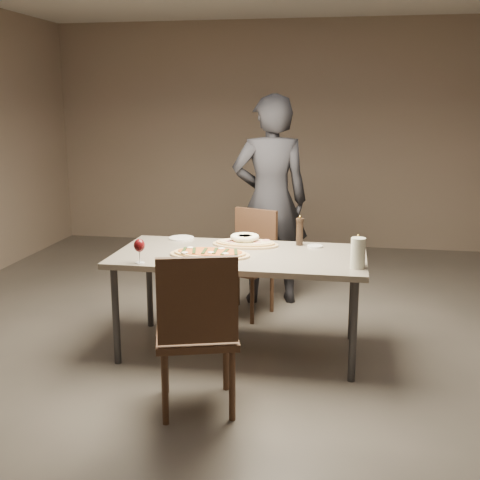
% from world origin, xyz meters
% --- Properties ---
extents(room, '(7.00, 7.00, 7.00)m').
position_xyz_m(room, '(0.00, 0.00, 1.40)').
color(room, '#5B554F').
rests_on(room, ground).
extents(dining_table, '(1.80, 0.90, 0.75)m').
position_xyz_m(dining_table, '(0.00, 0.00, 0.69)').
color(dining_table, slate).
rests_on(dining_table, ground).
extents(zucchini_pizza, '(0.58, 0.32, 0.05)m').
position_xyz_m(zucchini_pizza, '(-0.20, -0.10, 0.77)').
color(zucchini_pizza, tan).
rests_on(zucchini_pizza, dining_table).
extents(ham_pizza, '(0.51, 0.28, 0.04)m').
position_xyz_m(ham_pizza, '(-0.00, 0.25, 0.77)').
color(ham_pizza, tan).
rests_on(ham_pizza, dining_table).
extents(bread_basket, '(0.22, 0.22, 0.08)m').
position_xyz_m(bread_basket, '(-0.01, 0.27, 0.80)').
color(bread_basket, '#F0EBC2').
rests_on(bread_basket, dining_table).
extents(oil_dish, '(0.12, 0.12, 0.01)m').
position_xyz_m(oil_dish, '(0.52, 0.29, 0.76)').
color(oil_dish, white).
rests_on(oil_dish, dining_table).
extents(pepper_mill_left, '(0.06, 0.06, 0.23)m').
position_xyz_m(pepper_mill_left, '(0.40, 0.33, 0.86)').
color(pepper_mill_left, black).
rests_on(pepper_mill_left, dining_table).
extents(pepper_mill_right, '(0.05, 0.05, 0.21)m').
position_xyz_m(pepper_mill_right, '(0.83, -0.16, 0.85)').
color(pepper_mill_right, black).
rests_on(pepper_mill_right, dining_table).
extents(carafe, '(0.10, 0.10, 0.20)m').
position_xyz_m(carafe, '(0.83, -0.24, 0.85)').
color(carafe, silver).
rests_on(carafe, dining_table).
extents(wine_glass, '(0.08, 0.08, 0.17)m').
position_xyz_m(wine_glass, '(-0.62, -0.38, 0.87)').
color(wine_glass, silver).
rests_on(wine_glass, dining_table).
extents(side_plate, '(0.20, 0.20, 0.01)m').
position_xyz_m(side_plate, '(-0.54, 0.38, 0.76)').
color(side_plate, white).
rests_on(side_plate, dining_table).
extents(chair_near, '(0.59, 0.59, 1.00)m').
position_xyz_m(chair_near, '(-0.08, -0.96, 0.56)').
color(chair_near, '#3F281A').
rests_on(chair_near, ground).
extents(chair_far, '(0.55, 0.55, 0.91)m').
position_xyz_m(chair_far, '(-0.07, 0.87, 0.51)').
color(chair_far, '#3F281A').
rests_on(chair_far, ground).
extents(diner, '(0.78, 0.61, 1.89)m').
position_xyz_m(diner, '(0.07, 1.19, 0.95)').
color(diner, black).
rests_on(diner, ground).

